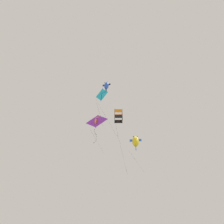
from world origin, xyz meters
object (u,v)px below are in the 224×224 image
object	(u,v)px
kite_fish_low_drifter	(106,86)
kite_delta_upper_right	(96,121)
kite_diamond_near_left	(102,95)
kite_box_highest	(118,116)
kite_fish_mid_left	(136,142)

from	to	relation	value
kite_fish_low_drifter	kite_delta_upper_right	bearing A→B (deg)	-17.19
kite_diamond_near_left	kite_box_highest	bearing A→B (deg)	-89.95
kite_fish_mid_left	kite_delta_upper_right	bearing A→B (deg)	28.88
kite_delta_upper_right	kite_diamond_near_left	bearing A→B (deg)	123.04
kite_fish_low_drifter	kite_fish_mid_left	bearing A→B (deg)	-127.42
kite_box_highest	kite_fish_low_drifter	size ratio (longest dim) A/B	1.01
kite_fish_low_drifter	kite_box_highest	bearing A→B (deg)	-176.68
kite_diamond_near_left	kite_fish_mid_left	world-z (taller)	kite_diamond_near_left
kite_delta_upper_right	kite_fish_low_drifter	xyz separation A→B (m)	(-1.57, 0.74, 5.82)
kite_delta_upper_right	kite_fish_mid_left	size ratio (longest dim) A/B	0.99
kite_delta_upper_right	kite_fish_low_drifter	size ratio (longest dim) A/B	0.61
kite_delta_upper_right	kite_box_highest	xyz separation A→B (m)	(-3.42, 0.90, 0.06)
kite_delta_upper_right	kite_diamond_near_left	xyz separation A→B (m)	(-1.76, 5.03, 1.20)
kite_box_highest	kite_fish_mid_left	bearing A→B (deg)	-126.45
kite_delta_upper_right	kite_fish_low_drifter	world-z (taller)	kite_fish_low_drifter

